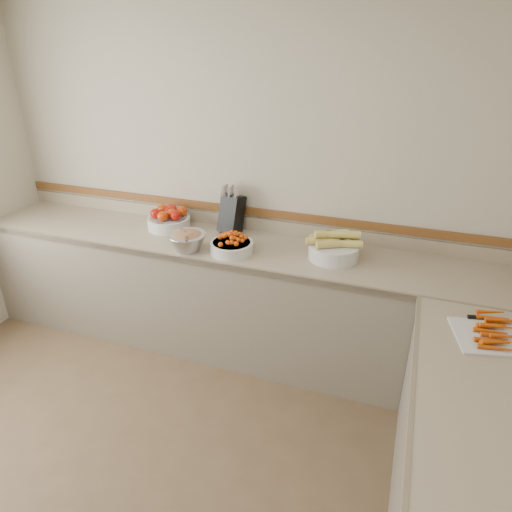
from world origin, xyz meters
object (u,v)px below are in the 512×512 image
(tomato_bowl, at_px, (169,219))
(corn_bowl, at_px, (334,248))
(knife_block, at_px, (232,213))
(rhubarb_bowl, at_px, (187,240))
(cutting_board, at_px, (497,334))
(cherry_tomato_bowl, at_px, (231,245))

(tomato_bowl, bearing_deg, corn_bowl, -4.78)
(knife_block, distance_m, rhubarb_bowl, 0.47)
(cutting_board, bearing_deg, knife_block, 154.94)
(tomato_bowl, height_order, cutting_board, tomato_bowl)
(knife_block, bearing_deg, tomato_bowl, -168.96)
(corn_bowl, xyz_separation_m, cutting_board, (0.95, -0.63, -0.06))
(tomato_bowl, xyz_separation_m, corn_bowl, (1.33, -0.11, 0.00))
(rhubarb_bowl, xyz_separation_m, cutting_board, (1.94, -0.40, -0.06))
(cherry_tomato_bowl, xyz_separation_m, rhubarb_bowl, (-0.30, -0.08, 0.02))
(tomato_bowl, height_order, cherry_tomato_bowl, cherry_tomato_bowl)
(knife_block, height_order, tomato_bowl, knife_block)
(knife_block, relative_size, cherry_tomato_bowl, 1.25)
(tomato_bowl, height_order, rhubarb_bowl, tomato_bowl)
(tomato_bowl, bearing_deg, cherry_tomato_bowl, -21.99)
(cherry_tomato_bowl, bearing_deg, cutting_board, -16.29)
(corn_bowl, distance_m, cutting_board, 1.14)
(knife_block, relative_size, tomato_bowl, 1.13)
(corn_bowl, height_order, rhubarb_bowl, corn_bowl)
(tomato_bowl, xyz_separation_m, cutting_board, (2.28, -0.74, -0.06))
(knife_block, xyz_separation_m, rhubarb_bowl, (-0.16, -0.43, -0.07))
(corn_bowl, xyz_separation_m, rhubarb_bowl, (-0.99, -0.22, 0.00))
(tomato_bowl, bearing_deg, rhubarb_bowl, -44.96)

